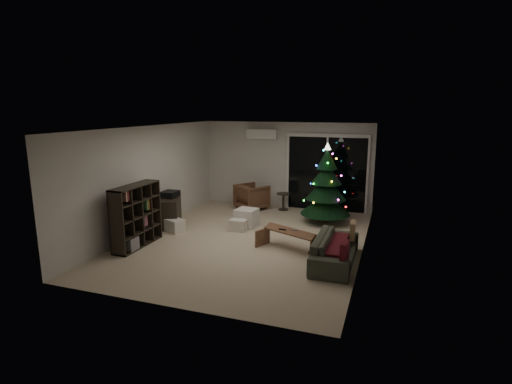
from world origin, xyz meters
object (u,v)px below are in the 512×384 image
christmas_tree (326,183)px  sofa (335,250)px  armchair (252,197)px  media_cabinet (171,211)px  coffee_table (289,239)px  bookshelf (130,215)px

christmas_tree → sofa: bearing=-76.4°
armchair → sofa: 4.44m
armchair → christmas_tree: christmas_tree is taller
media_cabinet → sofa: size_ratio=0.62×
armchair → christmas_tree: size_ratio=0.39×
armchair → sofa: armchair is taller
media_cabinet → coffee_table: bearing=-36.8°
bookshelf → coffee_table: bookshelf is taller
coffee_table → christmas_tree: (0.38, 2.17, 0.83)m
christmas_tree → armchair: bearing=162.7°
media_cabinet → sofa: 4.46m
media_cabinet → armchair: 2.59m
media_cabinet → coffee_table: media_cabinet is taller
bookshelf → christmas_tree: (3.66, 3.09, 0.36)m
media_cabinet → christmas_tree: bearing=-2.8°
sofa → christmas_tree: 2.84m
bookshelf → armchair: size_ratio=1.65×
bookshelf → coffee_table: (3.27, 0.92, -0.47)m
armchair → coffee_table: armchair is taller
armchair → coffee_table: (1.87, -2.87, -0.17)m
bookshelf → media_cabinet: size_ratio=1.17×
sofa → coffee_table: 1.14m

